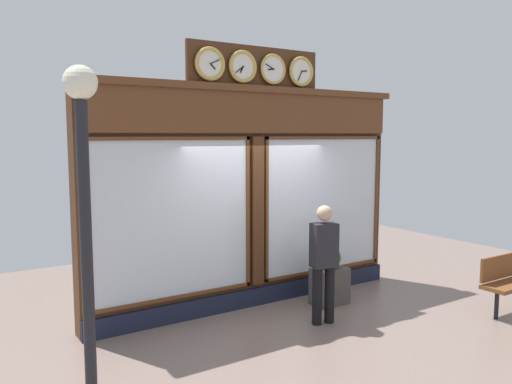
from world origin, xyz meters
name	(u,v)px	position (x,y,z in m)	size (l,w,h in m)	color
ground_plane	(392,374)	(0.00, 2.80, 0.00)	(14.00, 14.00, 0.00)	#7A665B
shop_facade	(252,194)	(0.00, -0.12, 1.74)	(5.50, 0.42, 3.98)	#4C2B16
pedestrian	(324,259)	(-0.36, 1.19, 0.93)	(0.40, 0.29, 1.69)	black
street_lamp	(84,196)	(3.17, 2.28, 2.16)	(0.28, 0.28, 3.22)	black
planter_box	(329,286)	(-1.00, 0.60, 0.29)	(0.56, 0.36, 0.58)	#4C4742
planter_shrub	(330,257)	(-1.00, 0.60, 0.75)	(0.35, 0.35, 0.35)	#285623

